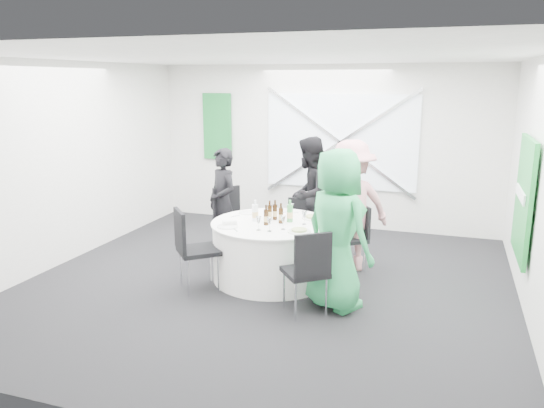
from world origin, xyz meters
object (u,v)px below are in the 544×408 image
(chair_front_right, at_px, (308,266))
(clear_water_bottle, at_px, (255,213))
(chair_back, at_px, (297,222))
(chair_back_right, at_px, (355,232))
(banquet_table, at_px, (272,251))
(person_woman_green, at_px, (337,230))
(chair_front_left, at_px, (191,243))
(person_man_back_left, at_px, (223,202))
(person_woman_pink, at_px, (351,206))
(green_water_bottle, at_px, (290,213))
(chair_back_left, at_px, (231,216))
(person_man_back, at_px, (309,195))

(chair_front_right, distance_m, clear_water_bottle, 1.36)
(chair_back, height_order, chair_back_right, chair_back_right)
(chair_front_right, bearing_deg, banquet_table, -90.00)
(banquet_table, relative_size, clear_water_bottle, 5.60)
(chair_front_right, relative_size, person_woman_green, 0.53)
(chair_front_left, bearing_deg, person_woman_green, -128.03)
(chair_front_right, xyz_separation_m, chair_front_left, (-1.54, 0.24, 0.03))
(chair_back_right, xyz_separation_m, clear_water_bottle, (-1.18, -0.70, 0.34))
(person_man_back_left, relative_size, person_woman_pink, 0.89)
(chair_front_right, height_order, person_woman_pink, person_woman_pink)
(chair_back, distance_m, person_woman_pink, 1.06)
(green_water_bottle, bearing_deg, chair_back, 100.67)
(chair_back_left, bearing_deg, chair_front_right, -96.34)
(banquet_table, height_order, chair_back, chair_back)
(chair_back_right, relative_size, chair_front_right, 0.92)
(chair_back, bearing_deg, person_woman_pink, -26.84)
(chair_back_left, bearing_deg, person_man_back, -23.42)
(chair_back, distance_m, clear_water_bottle, 1.23)
(person_woman_green, xyz_separation_m, clear_water_bottle, (-1.19, 0.59, -0.04))
(person_man_back_left, xyz_separation_m, green_water_bottle, (1.23, -0.65, 0.08))
(banquet_table, bearing_deg, chair_back_left, 140.53)
(chair_front_right, distance_m, person_woman_green, 0.53)
(banquet_table, xyz_separation_m, chair_back, (0.01, 1.13, 0.09))
(chair_front_left, bearing_deg, chair_back_right, -92.80)
(chair_front_right, relative_size, clear_water_bottle, 3.49)
(chair_back, height_order, person_woman_pink, person_woman_pink)
(banquet_table, bearing_deg, person_man_back_left, 143.82)
(chair_front_left, bearing_deg, chair_front_right, -140.03)
(chair_back_right, height_order, green_water_bottle, green_water_bottle)
(person_woman_green, bearing_deg, person_woman_pink, -54.17)
(chair_back_left, height_order, person_man_back_left, person_man_back_left)
(chair_back_right, bearing_deg, person_man_back, -161.70)
(chair_back_left, xyz_separation_m, chair_back_right, (1.85, -0.05, -0.07))
(chair_back, bearing_deg, person_woman_green, -60.45)
(person_man_back, xyz_separation_m, green_water_bottle, (0.06, -1.17, 0.01))
(chair_front_right, height_order, person_man_back, person_man_back)
(person_man_back, relative_size, person_woman_pink, 0.98)
(banquet_table, bearing_deg, person_woman_pink, 37.45)
(person_woman_pink, distance_m, clear_water_bottle, 1.30)
(clear_water_bottle, bearing_deg, chair_back_right, 30.87)
(chair_front_left, height_order, person_man_back_left, person_man_back_left)
(person_man_back_left, height_order, person_man_back, person_man_back)
(chair_back_left, relative_size, person_woman_green, 0.55)
(chair_back_right, bearing_deg, person_woman_pink, -117.10)
(clear_water_bottle, bearing_deg, person_man_back_left, 136.28)
(chair_back_left, distance_m, green_water_bottle, 1.31)
(chair_back_right, relative_size, clear_water_bottle, 3.22)
(chair_back, bearing_deg, chair_back_right, -24.51)
(banquet_table, distance_m, green_water_bottle, 0.54)
(person_man_back_left, bearing_deg, person_man_back, 60.34)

